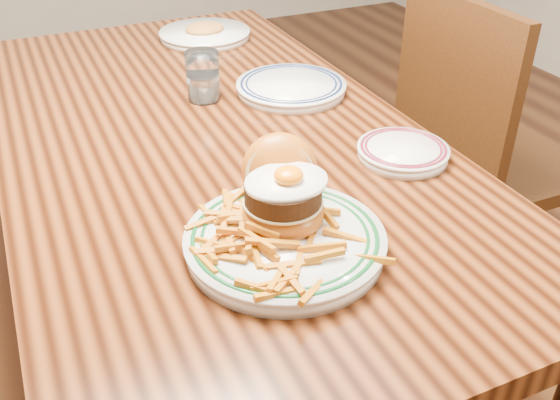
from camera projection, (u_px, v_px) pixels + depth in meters
name	position (u px, v px, depth m)	size (l,w,h in m)	color
floor	(225.00, 372.00, 1.73)	(6.00, 6.00, 0.00)	black
table	(210.00, 166.00, 1.38)	(0.85, 1.60, 0.75)	black
chair_right	(479.00, 153.00, 1.75)	(0.45, 0.45, 0.95)	#3A200C
main_plate	(284.00, 222.00, 0.97)	(0.31, 0.33, 0.15)	silver
side_plate	(403.00, 151.00, 1.21)	(0.18, 0.18, 0.03)	silver
rear_plate	(291.00, 87.00, 1.48)	(0.26, 0.26, 0.03)	silver
water_glass	(203.00, 79.00, 1.44)	(0.08, 0.08, 0.11)	white
far_plate	(205.00, 34.00, 1.82)	(0.26, 0.26, 0.05)	silver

